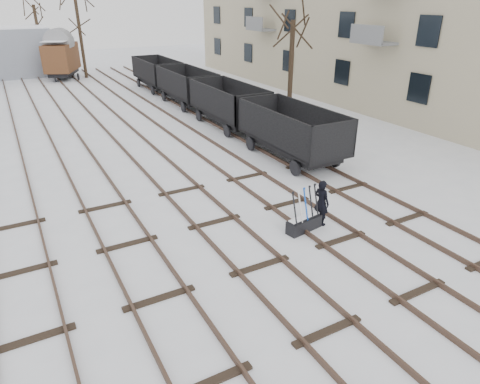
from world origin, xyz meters
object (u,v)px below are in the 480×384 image
object	(u,v)px
worker	(321,203)
freight_wagon_a	(291,139)
ground_frame	(304,223)
box_van_wagon	(61,56)

from	to	relation	value
worker	freight_wagon_a	xyz separation A→B (m)	(2.88, 5.87, 0.14)
worker	freight_wagon_a	world-z (taller)	freight_wagon_a
worker	freight_wagon_a	size ratio (longest dim) A/B	0.27
ground_frame	freight_wagon_a	bearing A→B (deg)	48.89
worker	box_van_wagon	world-z (taller)	box_van_wagon
ground_frame	worker	xyz separation A→B (m)	(0.75, 0.10, 0.51)
worker	box_van_wagon	bearing A→B (deg)	-9.58
freight_wagon_a	box_van_wagon	size ratio (longest dim) A/B	1.16
freight_wagon_a	box_van_wagon	xyz separation A→B (m)	(-6.08, 28.41, 1.10)
ground_frame	worker	world-z (taller)	worker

